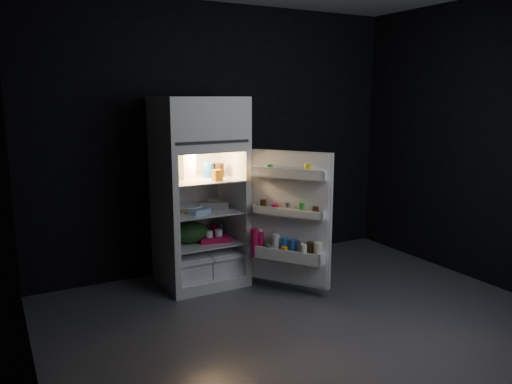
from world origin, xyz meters
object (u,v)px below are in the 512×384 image
fridge_door (289,222)px  yogurt_tray (215,239)px  refrigerator (198,185)px  egg_carton (214,206)px  milk_jug (184,166)px

fridge_door → yogurt_tray: size_ratio=4.19×
refrigerator → yogurt_tray: (0.09, -0.16, -0.50)m
fridge_door → egg_carton: 0.76m
refrigerator → milk_jug: 0.23m
refrigerator → egg_carton: bearing=-39.2°
egg_carton → yogurt_tray: bearing=-87.9°
egg_carton → refrigerator: bearing=162.5°
fridge_door → milk_jug: 1.11m
milk_jug → egg_carton: bearing=-48.2°
egg_carton → yogurt_tray: (-0.02, -0.06, -0.31)m
yogurt_tray → fridge_door: bearing=-34.7°
yogurt_tray → egg_carton: bearing=82.4°
milk_jug → egg_carton: 0.47m
refrigerator → milk_jug: size_ratio=7.42×
milk_jug → egg_carton: size_ratio=0.88×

